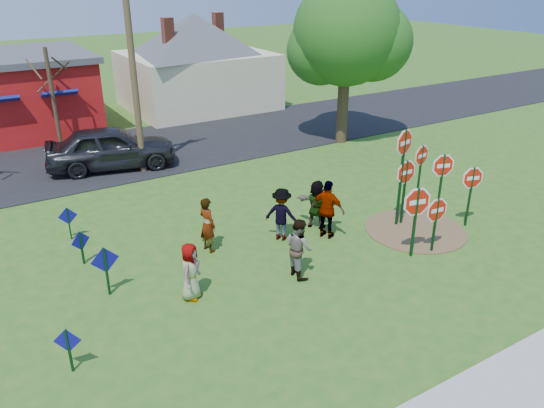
{
  "coord_description": "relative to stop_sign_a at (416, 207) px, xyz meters",
  "views": [
    {
      "loc": [
        -7.37,
        -11.55,
        7.67
      ],
      "look_at": [
        0.24,
        0.87,
        1.2
      ],
      "focal_mm": 35.0,
      "sensor_mm": 36.0,
      "label": 1
    }
  ],
  "objects": [
    {
      "name": "blue_diamond_b",
      "position": [
        -8.08,
        2.6,
        -0.71
      ],
      "size": [
        0.72,
        0.07,
        1.37
      ],
      "rotation": [
        0.0,
        0.0,
        0.02
      ],
      "color": "#0E3516",
      "rests_on": "ground"
    },
    {
      "name": "ground",
      "position": [
        -3.17,
        2.12,
        -1.55
      ],
      "size": [
        120.0,
        120.0,
        0.0
      ],
      "primitive_type": "plane",
      "color": "#2B5F1B",
      "rests_on": "ground"
    },
    {
      "name": "stop_sign_a",
      "position": [
        0.0,
        0.0,
        0.0
      ],
      "size": [
        1.13,
        0.29,
        2.3
      ],
      "rotation": [
        0.0,
        0.0,
        -0.24
      ],
      "color": "#0E3516",
      "rests_on": "ground"
    },
    {
      "name": "utility_pole",
      "position": [
        -4.31,
        10.94,
        2.73
      ],
      "size": [
        1.99,
        0.34,
        8.15
      ],
      "rotation": [
        0.0,
        0.0,
        0.12
      ],
      "color": "#4C3823",
      "rests_on": "ground"
    },
    {
      "name": "blue_diamond_a",
      "position": [
        -9.54,
        0.15,
        -0.9
      ],
      "size": [
        0.51,
        0.28,
        1.06
      ],
      "rotation": [
        0.0,
        0.0,
        -0.48
      ],
      "color": "#0E3516",
      "rests_on": "ground"
    },
    {
      "name": "stop_sign_d",
      "position": [
        2.69,
        2.45,
        0.16
      ],
      "size": [
        0.96,
        0.15,
        2.39
      ],
      "rotation": [
        0.0,
        0.0,
        0.14
      ],
      "color": "#0E3516",
      "rests_on": "ground"
    },
    {
      "name": "suv",
      "position": [
        -5.26,
        11.92,
        -0.63
      ],
      "size": [
        5.52,
        3.19,
        1.77
      ],
      "primitive_type": "imported",
      "rotation": [
        0.0,
        0.0,
        1.35
      ],
      "color": "#313136",
      "rests_on": "road"
    },
    {
      "name": "blue_diamond_c",
      "position": [
        -8.26,
        4.53,
        -0.93
      ],
      "size": [
        0.56,
        0.23,
        1.03
      ],
      "rotation": [
        0.0,
        0.0,
        0.38
      ],
      "color": "#0E3516",
      "rests_on": "ground"
    },
    {
      "name": "leafy_tree",
      "position": [
        5.39,
        9.95,
        3.3
      ],
      "size": [
        5.3,
        4.84,
        7.54
      ],
      "color": "#382819",
      "rests_on": "ground"
    },
    {
      "name": "stop_sign_b",
      "position": [
        1.08,
        1.75,
        0.92
      ],
      "size": [
        1.1,
        0.26,
        3.37
      ],
      "rotation": [
        0.0,
        0.0,
        0.22
      ],
      "color": "#0E3516",
      "rests_on": "ground"
    },
    {
      "name": "person_f",
      "position": [
        -1.24,
        3.0,
        -0.75
      ],
      "size": [
        1.24,
        1.49,
        1.6
      ],
      "primitive_type": "imported",
      "rotation": [
        0.0,
        0.0,
        2.18
      ],
      "color": "#1A542B",
      "rests_on": "ground"
    },
    {
      "name": "stop_sign_f",
      "position": [
        2.98,
        0.53,
        -0.04
      ],
      "size": [
        0.93,
        0.32,
        2.15
      ],
      "rotation": [
        0.0,
        0.0,
        -0.32
      ],
      "color": "#0E3516",
      "rests_on": "ground"
    },
    {
      "name": "stop_sign_c",
      "position": [
        1.94,
        0.88,
        0.32
      ],
      "size": [
        0.94,
        0.33,
        2.65
      ],
      "rotation": [
        0.0,
        0.0,
        -0.32
      ],
      "color": "#0E3516",
      "rests_on": "ground"
    },
    {
      "name": "person_a",
      "position": [
        -6.32,
        1.35,
        -0.79
      ],
      "size": [
        0.87,
        0.87,
        1.53
      ],
      "primitive_type": "imported",
      "rotation": [
        0.0,
        0.0,
        0.79
      ],
      "color": "#404E99",
      "rests_on": "ground"
    },
    {
      "name": "road",
      "position": [
        -3.17,
        13.62,
        -1.53
      ],
      "size": [
        120.0,
        7.5,
        0.04
      ],
      "primitive_type": "cube",
      "color": "black",
      "rests_on": "ground"
    },
    {
      "name": "person_e",
      "position": [
        -1.37,
        2.25,
        -0.62
      ],
      "size": [
        0.93,
        1.18,
        1.87
      ],
      "primitive_type": "imported",
      "rotation": [
        0.0,
        0.0,
        2.07
      ],
      "color": "#5A3562",
      "rests_on": "ground"
    },
    {
      "name": "person_b",
      "position": [
        -4.9,
        3.39,
        -0.71
      ],
      "size": [
        0.53,
        0.69,
        1.69
      ],
      "primitive_type": "imported",
      "rotation": [
        0.0,
        0.0,
        1.78
      ],
      "color": "#206C53",
      "rests_on": "ground"
    },
    {
      "name": "cream_house",
      "position": [
        2.33,
        20.12,
        1.37
      ],
      "size": [
        9.4,
        9.4,
        6.5
      ],
      "color": "beige",
      "rests_on": "ground"
    },
    {
      "name": "stop_sign_e",
      "position": [
        0.73,
        -0.12,
        -0.33
      ],
      "size": [
        0.99,
        0.11,
        1.84
      ],
      "rotation": [
        0.0,
        0.0,
        -0.1
      ],
      "color": "#0E3516",
      "rests_on": "ground"
    },
    {
      "name": "person_d",
      "position": [
        -2.65,
        2.89,
        -0.72
      ],
      "size": [
        1.15,
        1.23,
        1.67
      ],
      "primitive_type": "imported",
      "rotation": [
        0.0,
        0.0,
        2.23
      ],
      "color": "#36353B",
      "rests_on": "ground"
    },
    {
      "name": "person_c",
      "position": [
        -3.39,
        0.85,
        -0.72
      ],
      "size": [
        0.68,
        0.85,
        1.67
      ],
      "primitive_type": "imported",
      "rotation": [
        0.0,
        0.0,
        1.52
      ],
      "color": "#945337",
      "rests_on": "ground"
    },
    {
      "name": "dirt_patch",
      "position": [
        1.33,
        1.12,
        -1.54
      ],
      "size": [
        3.2,
        3.2,
        0.03
      ],
      "primitive_type": "cylinder",
      "color": "brown",
      "rests_on": "ground"
    },
    {
      "name": "bare_tree_east",
      "position": [
        -6.57,
        15.83,
        1.42
      ],
      "size": [
        1.8,
        1.8,
        4.6
      ],
      "color": "#382819",
      "rests_on": "ground"
    },
    {
      "name": "stop_sign_g",
      "position": [
        1.29,
        1.74,
        0.05
      ],
      "size": [
        1.07,
        0.07,
        2.33
      ],
      "rotation": [
        0.0,
        0.0,
        0.01
      ],
      "color": "#0E3516",
      "rests_on": "ground"
    },
    {
      "name": "blue_diamond_d",
      "position": [
        -8.23,
        6.27,
        -0.89
      ],
      "size": [
        0.57,
        0.07,
        1.07
      ],
      "rotation": [
        0.0,
        0.0,
        -0.1
      ],
      "color": "#0E3516",
      "rests_on": "ground"
    }
  ]
}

